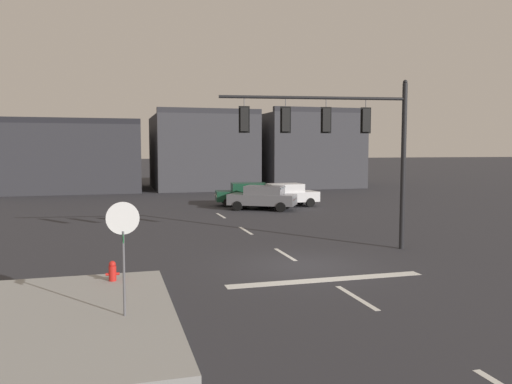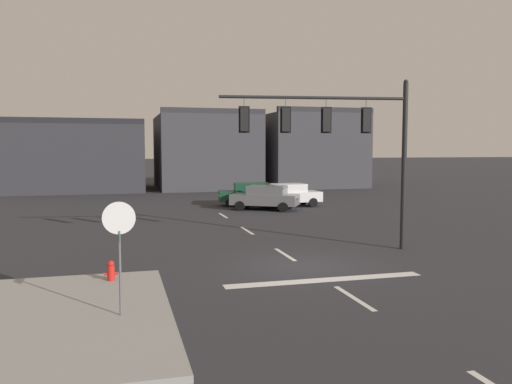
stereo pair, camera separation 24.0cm
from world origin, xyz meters
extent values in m
plane|color=#2B2B30|center=(0.00, 0.00, 0.00)|extent=(400.00, 400.00, 0.00)
cube|color=gray|center=(-7.45, -4.00, 0.07)|extent=(5.00, 8.00, 0.15)
cube|color=silver|center=(0.00, -2.00, 0.00)|extent=(6.40, 0.50, 0.01)
cube|color=silver|center=(0.00, -4.00, 0.00)|extent=(0.16, 2.40, 0.01)
cube|color=silver|center=(0.00, 2.00, 0.00)|extent=(0.16, 2.40, 0.01)
cube|color=silver|center=(0.00, 8.00, 0.00)|extent=(0.16, 2.40, 0.01)
cube|color=silver|center=(0.00, 14.00, 0.00)|extent=(0.16, 2.40, 0.01)
cylinder|color=black|center=(4.94, 1.83, 3.32)|extent=(0.20, 0.20, 6.64)
cylinder|color=black|center=(1.28, 2.36, 6.02)|extent=(7.33, 1.17, 0.12)
sphere|color=black|center=(4.94, 1.83, 6.69)|extent=(0.18, 0.18, 0.18)
cylinder|color=#56565B|center=(3.35, 2.06, 5.79)|extent=(0.03, 0.03, 0.35)
cube|color=black|center=(3.35, 2.06, 5.16)|extent=(0.33, 0.28, 0.90)
sphere|color=red|center=(3.37, 2.19, 5.44)|extent=(0.20, 0.20, 0.20)
sphere|color=#2D2314|center=(3.37, 2.19, 5.16)|extent=(0.20, 0.20, 0.20)
sphere|color=black|center=(3.37, 2.19, 4.88)|extent=(0.20, 0.20, 0.20)
cube|color=black|center=(3.35, 2.04, 5.16)|extent=(0.42, 0.09, 1.02)
cylinder|color=#56565B|center=(1.76, 2.29, 5.79)|extent=(0.03, 0.03, 0.35)
cube|color=black|center=(1.76, 2.29, 5.16)|extent=(0.33, 0.28, 0.90)
sphere|color=red|center=(1.78, 2.42, 5.44)|extent=(0.20, 0.20, 0.20)
sphere|color=#2D2314|center=(1.78, 2.42, 5.16)|extent=(0.20, 0.20, 0.20)
sphere|color=black|center=(1.78, 2.42, 4.88)|extent=(0.20, 0.20, 0.20)
cube|color=black|center=(1.76, 2.27, 5.16)|extent=(0.42, 0.09, 1.02)
cylinder|color=#56565B|center=(0.17, 2.52, 5.79)|extent=(0.03, 0.03, 0.35)
cube|color=black|center=(0.17, 2.52, 5.16)|extent=(0.33, 0.28, 0.90)
sphere|color=red|center=(0.19, 2.65, 5.44)|extent=(0.20, 0.20, 0.20)
sphere|color=#2D2314|center=(0.19, 2.65, 5.16)|extent=(0.20, 0.20, 0.20)
sphere|color=black|center=(0.19, 2.65, 4.88)|extent=(0.20, 0.20, 0.20)
cube|color=black|center=(0.17, 2.50, 5.16)|extent=(0.42, 0.09, 1.02)
cylinder|color=#56565B|center=(-1.42, 2.75, 5.79)|extent=(0.03, 0.03, 0.35)
cube|color=black|center=(-1.42, 2.75, 5.16)|extent=(0.33, 0.28, 0.90)
sphere|color=red|center=(-1.40, 2.88, 5.44)|extent=(0.20, 0.20, 0.20)
sphere|color=#2D2314|center=(-1.40, 2.88, 5.16)|extent=(0.20, 0.20, 0.20)
sphere|color=black|center=(-1.40, 2.88, 4.88)|extent=(0.20, 0.20, 0.20)
cube|color=black|center=(-1.42, 2.73, 5.16)|extent=(0.42, 0.09, 1.02)
cylinder|color=#56565B|center=(-6.13, -4.33, 1.07)|extent=(0.06, 0.06, 2.15)
cylinder|color=white|center=(-6.13, -4.33, 2.45)|extent=(0.76, 0.03, 0.76)
cylinder|color=#B21414|center=(-6.13, -4.32, 2.45)|extent=(0.68, 0.03, 0.68)
cube|color=#19592D|center=(-6.13, -4.33, 2.00)|extent=(0.02, 0.64, 0.16)
cube|color=silver|center=(5.45, 17.64, 0.70)|extent=(4.50, 2.06, 0.70)
cube|color=silver|center=(5.30, 17.64, 1.33)|extent=(2.56, 1.74, 0.56)
cube|color=#2D3842|center=(6.07, 17.68, 1.31)|extent=(0.34, 1.53, 0.47)
cube|color=#2D3842|center=(4.13, 17.57, 1.31)|extent=(0.31, 1.53, 0.46)
cylinder|color=black|center=(6.85, 18.58, 0.32)|extent=(0.65, 0.26, 0.64)
cylinder|color=black|center=(6.95, 16.88, 0.32)|extent=(0.65, 0.26, 0.64)
cylinder|color=black|center=(3.95, 18.41, 0.32)|extent=(0.65, 0.26, 0.64)
cylinder|color=black|center=(4.05, 16.71, 0.32)|extent=(0.65, 0.26, 0.64)
sphere|color=silver|center=(7.59, 18.35, 0.75)|extent=(0.16, 0.16, 0.16)
sphere|color=silver|center=(7.66, 17.20, 0.75)|extent=(0.16, 0.16, 0.16)
cube|color=maroon|center=(3.27, 17.51, 0.78)|extent=(0.12, 1.37, 0.12)
cube|color=slate|center=(3.24, 16.12, 0.70)|extent=(4.71, 3.77, 0.70)
cube|color=slate|center=(3.37, 16.05, 1.33)|extent=(2.93, 2.62, 0.56)
cube|color=#2D3842|center=(2.71, 16.43, 1.31)|extent=(0.98, 1.44, 0.47)
cube|color=#2D3842|center=(4.38, 15.46, 1.31)|extent=(0.95, 1.42, 0.46)
cylinder|color=black|center=(1.56, 16.12, 0.32)|extent=(0.66, 0.51, 0.64)
cylinder|color=black|center=(2.41, 17.59, 0.32)|extent=(0.66, 0.51, 0.64)
cylinder|color=black|center=(4.06, 14.66, 0.32)|extent=(0.66, 0.51, 0.64)
cylinder|color=black|center=(4.92, 16.13, 0.32)|extent=(0.66, 0.51, 0.64)
sphere|color=silver|center=(1.07, 16.73, 0.75)|extent=(0.16, 0.16, 0.16)
sphere|color=silver|center=(1.65, 17.72, 0.75)|extent=(0.16, 0.16, 0.16)
cube|color=maroon|center=(5.12, 15.03, 0.78)|extent=(0.72, 1.20, 0.12)
cube|color=#143D28|center=(2.95, 19.04, 0.70)|extent=(4.59, 2.34, 0.70)
cube|color=#143D28|center=(3.10, 19.02, 1.33)|extent=(2.65, 1.90, 0.56)
cube|color=#2D3842|center=(2.34, 19.11, 1.31)|extent=(0.44, 1.54, 0.47)
cube|color=#2D3842|center=(4.26, 18.87, 1.31)|extent=(0.41, 1.54, 0.46)
cylinder|color=black|center=(1.40, 18.38, 0.32)|extent=(0.66, 0.30, 0.64)
cylinder|color=black|center=(1.61, 20.06, 0.32)|extent=(0.66, 0.30, 0.64)
cylinder|color=black|center=(4.28, 18.01, 0.32)|extent=(0.66, 0.30, 0.64)
cylinder|color=black|center=(4.50, 19.70, 0.32)|extent=(0.66, 0.30, 0.64)
sphere|color=silver|center=(0.71, 18.74, 0.75)|extent=(0.16, 0.16, 0.16)
sphere|color=silver|center=(0.86, 19.88, 0.75)|extent=(0.16, 0.16, 0.16)
cube|color=maroon|center=(5.11, 18.76, 0.78)|extent=(0.21, 1.36, 0.12)
cylinder|color=red|center=(-6.39, -0.94, 0.33)|extent=(0.22, 0.22, 0.55)
cylinder|color=red|center=(-6.39, -0.94, 0.05)|extent=(0.30, 0.30, 0.10)
sphere|color=red|center=(-6.39, -0.94, 0.65)|extent=(0.20, 0.20, 0.20)
cylinder|color=red|center=(-6.54, -0.94, 0.35)|extent=(0.10, 0.08, 0.08)
cylinder|color=red|center=(-6.24, -0.94, 0.35)|extent=(0.10, 0.08, 0.08)
cube|color=#2D2D33|center=(-9.86, 37.08, 3.13)|extent=(12.28, 11.75, 6.26)
cube|color=black|center=(-9.86, 31.50, 6.51)|extent=(12.28, 0.60, 0.50)
cube|color=#38383D|center=(2.69, 36.54, 3.67)|extent=(9.87, 10.67, 7.34)
cube|color=#2B2B30|center=(2.69, 31.50, 7.59)|extent=(9.87, 0.60, 0.50)
cube|color=#38383D|center=(13.95, 35.93, 3.83)|extent=(10.08, 9.46, 7.66)
cube|color=#2B2B30|center=(13.95, 31.50, 7.91)|extent=(10.08, 0.60, 0.50)
camera|label=1|loc=(-6.36, -16.51, 4.04)|focal=36.21mm
camera|label=2|loc=(-6.13, -16.58, 4.04)|focal=36.21mm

